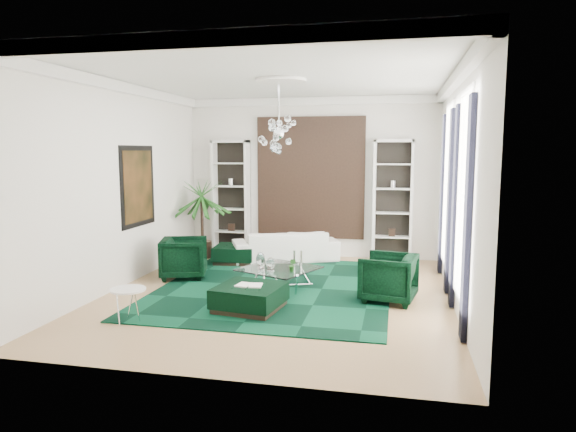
% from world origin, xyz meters
% --- Properties ---
extents(floor, '(6.00, 7.00, 0.02)m').
position_xyz_m(floor, '(0.00, 0.00, -0.01)').
color(floor, tan).
rests_on(floor, ground).
extents(ceiling, '(6.00, 7.00, 0.02)m').
position_xyz_m(ceiling, '(0.00, 0.00, 3.81)').
color(ceiling, white).
rests_on(ceiling, ground).
extents(wall_back, '(6.00, 0.02, 3.80)m').
position_xyz_m(wall_back, '(0.00, 3.51, 1.90)').
color(wall_back, silver).
rests_on(wall_back, ground).
extents(wall_front, '(6.00, 0.02, 3.80)m').
position_xyz_m(wall_front, '(0.00, -3.51, 1.90)').
color(wall_front, silver).
rests_on(wall_front, ground).
extents(wall_left, '(0.02, 7.00, 3.80)m').
position_xyz_m(wall_left, '(-3.01, 0.00, 1.90)').
color(wall_left, silver).
rests_on(wall_left, ground).
extents(wall_right, '(0.02, 7.00, 3.80)m').
position_xyz_m(wall_right, '(3.01, 0.00, 1.90)').
color(wall_right, silver).
rests_on(wall_right, ground).
extents(crown_molding, '(6.00, 7.00, 0.18)m').
position_xyz_m(crown_molding, '(0.00, 0.00, 3.70)').
color(crown_molding, white).
rests_on(crown_molding, ceiling).
extents(ceiling_medallion, '(0.90, 0.90, 0.05)m').
position_xyz_m(ceiling_medallion, '(0.00, 0.30, 3.77)').
color(ceiling_medallion, white).
rests_on(ceiling_medallion, ceiling).
extents(tapestry, '(2.50, 0.06, 2.80)m').
position_xyz_m(tapestry, '(0.00, 3.46, 1.90)').
color(tapestry, black).
rests_on(tapestry, wall_back).
extents(shelving_left, '(0.90, 0.38, 2.80)m').
position_xyz_m(shelving_left, '(-1.95, 3.31, 1.40)').
color(shelving_left, white).
rests_on(shelving_left, floor).
extents(shelving_right, '(0.90, 0.38, 2.80)m').
position_xyz_m(shelving_right, '(1.95, 3.31, 1.40)').
color(shelving_right, white).
rests_on(shelving_right, floor).
extents(painting, '(0.04, 1.30, 1.60)m').
position_xyz_m(painting, '(-2.97, 0.60, 1.85)').
color(painting, black).
rests_on(painting, wall_left).
extents(window_near, '(0.03, 1.10, 2.90)m').
position_xyz_m(window_near, '(2.99, -0.90, 1.90)').
color(window_near, white).
rests_on(window_near, wall_right).
extents(curtain_near_a, '(0.07, 0.30, 3.25)m').
position_xyz_m(curtain_near_a, '(2.96, -1.68, 1.65)').
color(curtain_near_a, black).
rests_on(curtain_near_a, floor).
extents(curtain_near_b, '(0.07, 0.30, 3.25)m').
position_xyz_m(curtain_near_b, '(2.96, -0.12, 1.65)').
color(curtain_near_b, black).
rests_on(curtain_near_b, floor).
extents(window_far, '(0.03, 1.10, 2.90)m').
position_xyz_m(window_far, '(2.99, 1.50, 1.90)').
color(window_far, white).
rests_on(window_far, wall_right).
extents(curtain_far_a, '(0.07, 0.30, 3.25)m').
position_xyz_m(curtain_far_a, '(2.96, 0.72, 1.65)').
color(curtain_far_a, black).
rests_on(curtain_far_a, floor).
extents(curtain_far_b, '(0.07, 0.30, 3.25)m').
position_xyz_m(curtain_far_b, '(2.96, 2.28, 1.65)').
color(curtain_far_b, black).
rests_on(curtain_far_b, floor).
extents(rug, '(4.20, 5.00, 0.02)m').
position_xyz_m(rug, '(-0.14, 0.44, 0.01)').
color(rug, black).
rests_on(rug, floor).
extents(sofa, '(2.57, 1.83, 0.70)m').
position_xyz_m(sofa, '(-0.47, 2.77, 0.35)').
color(sofa, white).
rests_on(sofa, floor).
extents(armchair_left, '(1.11, 1.09, 0.81)m').
position_xyz_m(armchair_left, '(-2.12, 0.77, 0.41)').
color(armchair_left, black).
rests_on(armchair_left, floor).
extents(armchair_right, '(1.04, 1.02, 0.81)m').
position_xyz_m(armchair_right, '(1.94, -0.02, 0.41)').
color(armchair_right, black).
rests_on(armchair_right, floor).
extents(coffee_table, '(1.59, 1.59, 0.41)m').
position_xyz_m(coffee_table, '(-0.04, 0.29, 0.21)').
color(coffee_table, white).
rests_on(coffee_table, floor).
extents(ottoman_side, '(0.98, 0.98, 0.40)m').
position_xyz_m(ottoman_side, '(-1.53, 2.29, 0.20)').
color(ottoman_side, black).
rests_on(ottoman_side, floor).
extents(ottoman_front, '(1.14, 1.14, 0.40)m').
position_xyz_m(ottoman_front, '(-0.23, -0.98, 0.20)').
color(ottoman_front, black).
rests_on(ottoman_front, floor).
extents(book, '(0.42, 0.28, 0.03)m').
position_xyz_m(book, '(-0.23, -0.98, 0.42)').
color(book, white).
rests_on(book, ottoman_front).
extents(side_table, '(0.62, 0.62, 0.50)m').
position_xyz_m(side_table, '(-1.84, -1.93, 0.25)').
color(side_table, white).
rests_on(side_table, floor).
extents(palm, '(1.92, 1.92, 2.40)m').
position_xyz_m(palm, '(-2.49, 2.72, 1.20)').
color(palm, '#22601E').
rests_on(palm, floor).
extents(chandelier, '(0.97, 0.97, 0.72)m').
position_xyz_m(chandelier, '(-0.08, 0.45, 2.85)').
color(chandelier, white).
rests_on(chandelier, ceiling).
extents(table_plant, '(0.16, 0.14, 0.24)m').
position_xyz_m(table_plant, '(0.26, 0.04, 0.53)').
color(table_plant, '#22601E').
rests_on(table_plant, coffee_table).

